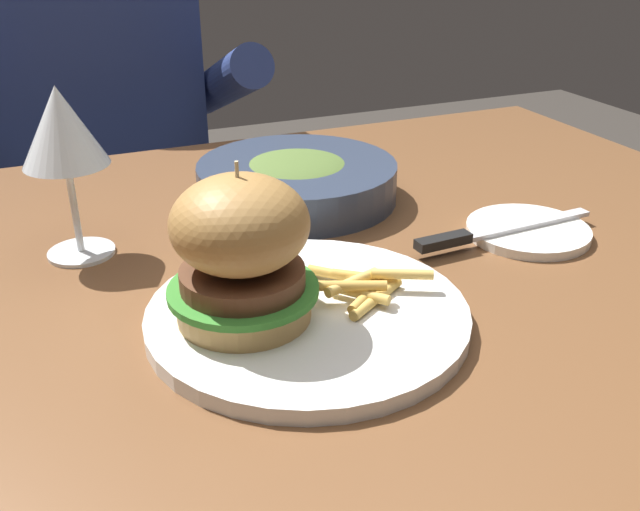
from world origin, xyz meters
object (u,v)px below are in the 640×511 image
main_plate (312,314)px  bread_plate (528,231)px  butter_dish (327,199)px  diner_person (104,203)px  table_knife (490,232)px  wine_glass (62,131)px  soup_bowl (297,180)px  burger_sandwich (241,250)px

main_plate → bread_plate: 0.29m
butter_dish → diner_person: bearing=108.7°
main_plate → table_knife: 0.24m
wine_glass → main_plate: bearing=-52.1°
main_plate → butter_dish: (0.11, 0.22, 0.00)m
table_knife → wine_glass: bearing=160.1°
wine_glass → table_knife: size_ratio=0.78×
table_knife → diner_person: diner_person is taller
bread_plate → soup_bowl: soup_bowl is taller
burger_sandwich → soup_bowl: 0.30m
main_plate → table_knife: table_knife is taller
table_knife → butter_dish: butter_dish is taller
wine_glass → butter_dish: 0.30m
burger_sandwich → wine_glass: bearing=117.8°
main_plate → diner_person: size_ratio=0.23×
main_plate → soup_bowl: (0.09, 0.26, 0.02)m
soup_bowl → wine_glass: bearing=-168.3°
burger_sandwich → table_knife: bearing=12.2°
burger_sandwich → butter_dish: size_ratio=1.71×
table_knife → main_plate: bearing=-163.1°
table_knife → butter_dish: size_ratio=2.80×
main_plate → diner_person: (-0.08, 0.80, -0.18)m
main_plate → wine_glass: bearing=127.9°
bread_plate → butter_dish: (-0.17, 0.15, 0.01)m
diner_person → bread_plate: bearing=-63.6°
wine_glass → diner_person: size_ratio=0.14×
wine_glass → bread_plate: bearing=-17.5°
diner_person → table_knife: bearing=-67.0°
soup_bowl → diner_person: size_ratio=0.20×
burger_sandwich → bread_plate: size_ratio=1.02×
bread_plate → diner_person: 0.83m
burger_sandwich → table_knife: size_ratio=0.61×
butter_dish → diner_person: size_ratio=0.07×
burger_sandwich → diner_person: bearing=92.0°
bread_plate → table_knife: size_ratio=0.59×
wine_glass → diner_person: (0.08, 0.59, -0.30)m
burger_sandwich → butter_dish: burger_sandwich is taller
soup_bowl → diner_person: (-0.17, 0.53, -0.20)m
bread_plate → main_plate: bearing=-165.6°
bread_plate → butter_dish: 0.22m
bread_plate → diner_person: (-0.36, 0.73, -0.18)m
main_plate → wine_glass: 0.29m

